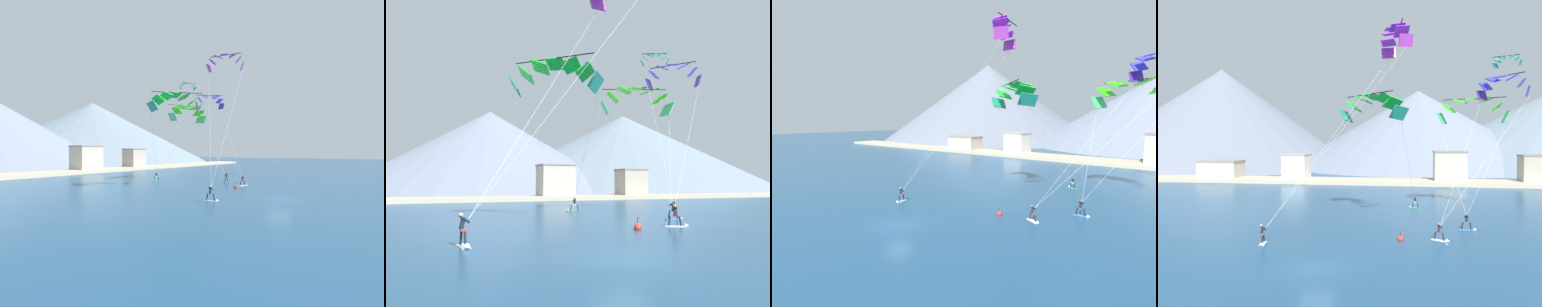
% 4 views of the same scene
% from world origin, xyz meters
% --- Properties ---
extents(ground_plane, '(400.00, 400.00, 0.00)m').
position_xyz_m(ground_plane, '(0.00, 0.00, 0.00)').
color(ground_plane, navy).
extents(kitesurfer_near_lead, '(1.72, 1.18, 1.72)m').
position_xyz_m(kitesurfer_near_lead, '(9.47, 8.80, 0.49)').
color(kitesurfer_near_lead, white).
rests_on(kitesurfer_near_lead, ground).
extents(kitesurfer_near_trail, '(1.68, 1.27, 1.67)m').
position_xyz_m(kitesurfer_near_trail, '(7.34, 25.55, 0.46)').
color(kitesurfer_near_trail, '#33B266').
rests_on(kitesurfer_near_trail, ground).
extents(kitesurfer_mid_center, '(1.76, 0.59, 1.81)m').
position_xyz_m(kitesurfer_mid_center, '(12.60, 13.45, 0.55)').
color(kitesurfer_mid_center, '#337FDB').
rests_on(kitesurfer_mid_center, ground).
extents(kitesurfer_far_left, '(0.70, 1.78, 1.84)m').
position_xyz_m(kitesurfer_far_left, '(-6.23, 5.33, 0.57)').
color(kitesurfer_far_left, white).
rests_on(kitesurfer_far_left, ground).
extents(parafoil_kite_near_lead, '(10.74, 13.17, 15.54)m').
position_xyz_m(parafoil_kite_near_lead, '(17.28, 19.78, 15.61)').
color(parafoil_kite_near_lead, '#482596').
extents(parafoil_kite_near_trail, '(9.11, 11.60, 13.22)m').
position_xyz_m(parafoil_kite_near_trail, '(2.43, 17.01, 13.24)').
color(parafoil_kite_near_trail, '#21906E').
extents(parafoil_kite_mid_center, '(8.79, 11.79, 13.28)m').
position_xyz_m(parafoil_kite_mid_center, '(14.55, 23.19, 13.33)').
color(parafoil_kite_mid_center, '#44C36F').
extents(parafoil_kite_far_left, '(12.92, 6.95, 18.53)m').
position_xyz_m(parafoil_kite_far_left, '(5.07, 9.80, 18.75)').
color(parafoil_kite_far_left, '#BA36B1').
extents(parafoil_kite_distant_high_outer, '(3.60, 2.88, 1.60)m').
position_xyz_m(parafoil_kite_distant_high_outer, '(19.49, 26.72, 19.94)').
color(parafoil_kite_distant_high_outer, teal).
extents(race_marker_buoy, '(0.56, 0.56, 1.02)m').
position_xyz_m(race_marker_buoy, '(5.80, 8.45, 0.16)').
color(race_marker_buoy, red).
rests_on(race_marker_buoy, ground).
extents(shoreline_strip, '(180.00, 10.00, 0.70)m').
position_xyz_m(shoreline_strip, '(0.00, 54.87, 0.35)').
color(shoreline_strip, '#BCAD8E').
rests_on(shoreline_strip, ground).
extents(shore_building_harbour_front, '(6.92, 5.81, 6.97)m').
position_xyz_m(shore_building_harbour_front, '(15.57, 57.14, 3.50)').
color(shore_building_harbour_front, '#B7AD9E').
rests_on(shore_building_harbour_front, ground).
extents(shore_building_promenade_mid, '(9.51, 6.26, 4.63)m').
position_xyz_m(shore_building_promenade_mid, '(-36.55, 56.00, 2.33)').
color(shore_building_promenade_mid, beige).
rests_on(shore_building_promenade_mid, ground).
extents(shore_building_quay_east, '(5.51, 6.35, 6.17)m').
position_xyz_m(shore_building_quay_east, '(-18.55, 56.89, 3.10)').
color(shore_building_quay_east, silver).
rests_on(shore_building_quay_east, ground).
extents(shore_building_quay_west, '(5.72, 5.14, 6.25)m').
position_xyz_m(shore_building_quay_west, '(32.65, 56.65, 3.14)').
color(shore_building_quay_west, '#A89E8E').
rests_on(shore_building_quay_west, ground).
extents(mountain_peak_west_ridge, '(99.92, 99.92, 35.90)m').
position_xyz_m(mountain_peak_west_ridge, '(-62.22, 106.33, 17.95)').
color(mountain_peak_west_ridge, slate).
rests_on(mountain_peak_west_ridge, ground).
extents(mountain_peak_central_summit, '(94.22, 94.22, 27.47)m').
position_xyz_m(mountain_peak_central_summit, '(10.44, 113.68, 13.74)').
color(mountain_peak_central_summit, slate).
rests_on(mountain_peak_central_summit, ground).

